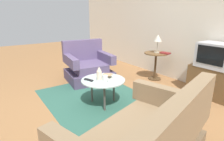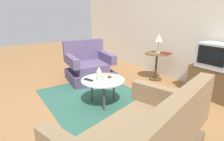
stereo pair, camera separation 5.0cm
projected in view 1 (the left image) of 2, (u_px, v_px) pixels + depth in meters
name	position (u px, v px, depth m)	size (l,w,h in m)	color
ground_plane	(102.00, 106.00, 3.26)	(16.00, 16.00, 0.00)	olive
back_wall	(189.00, 22.00, 4.10)	(9.00, 0.12, 2.70)	beige
area_rug	(104.00, 104.00, 3.33)	(2.63, 1.73, 0.00)	#2D5B4C
armchair	(88.00, 67.00, 4.48)	(1.03, 1.10, 0.92)	#4B3E5C
coffee_table	(103.00, 82.00, 3.21)	(0.75, 0.75, 0.46)	#B2C6C1
side_table	(156.00, 60.00, 4.45)	(0.55, 0.55, 0.65)	brown
tv_stand	(212.00, 82.00, 3.56)	(0.83, 0.46, 0.58)	brown
television	(216.00, 55.00, 3.40)	(0.60, 0.44, 0.45)	#B7B7BC
table_lamp	(158.00, 39.00, 4.30)	(0.19, 0.19, 0.43)	#9E937A
vase	(99.00, 74.00, 3.14)	(0.09, 0.09, 0.23)	beige
mug	(106.00, 78.00, 3.11)	(0.13, 0.08, 0.10)	white
bowl	(108.00, 76.00, 3.29)	(0.18, 0.18, 0.06)	tan
tv_remote_dark	(89.00, 80.00, 3.15)	(0.18, 0.11, 0.02)	black
book	(165.00, 53.00, 4.29)	(0.24, 0.17, 0.03)	maroon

